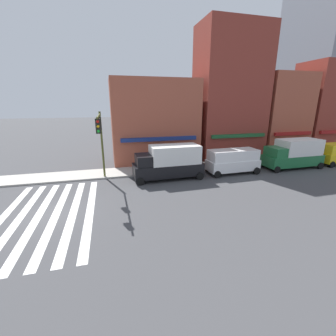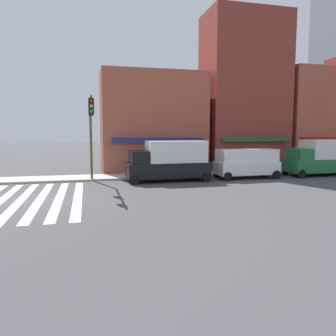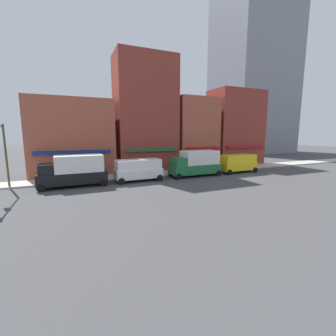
{
  "view_description": "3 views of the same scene",
  "coord_description": "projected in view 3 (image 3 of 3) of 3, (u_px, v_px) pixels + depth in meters",
  "views": [
    {
      "loc": [
        4.01,
        -14.09,
        6.67
      ],
      "look_at": [
        9.0,
        4.7,
        1.0
      ],
      "focal_mm": 24.0,
      "sensor_mm": 36.0,
      "label": 1
    },
    {
      "loc": [
        3.06,
        -19.08,
        3.73
      ],
      "look_at": [
        9.0,
        4.7,
        1.0
      ],
      "focal_mm": 35.0,
      "sensor_mm": 36.0,
      "label": 2
    },
    {
      "loc": [
        8.98,
        -18.45,
        5.16
      ],
      "look_at": [
        18.97,
        4.7,
        1.2
      ],
      "focal_mm": 24.0,
      "sensor_mm": 36.0,
      "label": 3
    }
  ],
  "objects": [
    {
      "name": "tower_distant",
      "position": [
        253.0,
        75.0,
        58.82
      ],
      "size": [
        18.55,
        15.07,
        40.16
      ],
      "color": "gray",
      "rests_on": "ground_plane"
    },
    {
      "name": "pedestrian_orange_vest",
      "position": [
        103.0,
        168.0,
        26.22
      ],
      "size": [
        0.32,
        0.32,
        1.77
      ],
      "rotation": [
        0.0,
        0.0,
        2.89
      ],
      "color": "#23232D",
      "rests_on": "sidewalk_left"
    },
    {
      "name": "storefront_row",
      "position": [
        167.0,
        127.0,
        32.03
      ],
      "size": [
        33.67,
        5.3,
        15.25
      ],
      "color": "#9E4C38",
      "rests_on": "ground_plane"
    },
    {
      "name": "van_yellow",
      "position": [
        238.0,
        163.0,
        29.41
      ],
      "size": [
        5.03,
        2.22,
        2.34
      ],
      "rotation": [
        0.0,
        0.0,
        0.01
      ],
      "color": "yellow",
      "rests_on": "ground_plane"
    },
    {
      "name": "box_truck_black",
      "position": [
        74.0,
        170.0,
        21.6
      ],
      "size": [
        6.23,
        2.42,
        3.04
      ],
      "rotation": [
        0.0,
        0.0,
        0.01
      ],
      "color": "black",
      "rests_on": "ground_plane"
    },
    {
      "name": "van_white",
      "position": [
        139.0,
        169.0,
        24.16
      ],
      "size": [
        5.05,
        2.22,
        2.34
      ],
      "rotation": [
        0.0,
        0.0,
        0.02
      ],
      "color": "white",
      "rests_on": "ground_plane"
    },
    {
      "name": "box_truck_green",
      "position": [
        196.0,
        163.0,
        26.88
      ],
      "size": [
        6.23,
        2.42,
        3.04
      ],
      "rotation": [
        0.0,
        0.0,
        0.01
      ],
      "color": "#1E6638",
      "rests_on": "ground_plane"
    },
    {
      "name": "pedestrian_grey_coat",
      "position": [
        102.0,
        170.0,
        25.14
      ],
      "size": [
        0.32,
        0.32,
        1.77
      ],
      "rotation": [
        0.0,
        0.0,
        2.77
      ],
      "color": "#23232D",
      "rests_on": "sidewalk_left"
    },
    {
      "name": "pedestrian_white_shirt",
      "position": [
        183.0,
        165.0,
        29.2
      ],
      "size": [
        0.32,
        0.32,
        1.77
      ],
      "rotation": [
        0.0,
        0.0,
        0.42
      ],
      "color": "#23232D",
      "rests_on": "sidewalk_left"
    }
  ]
}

